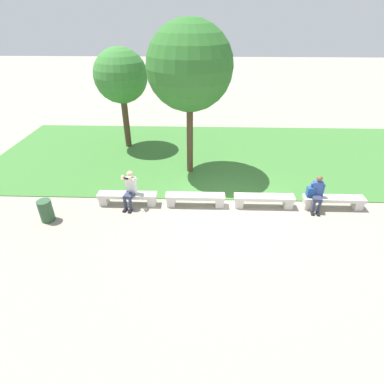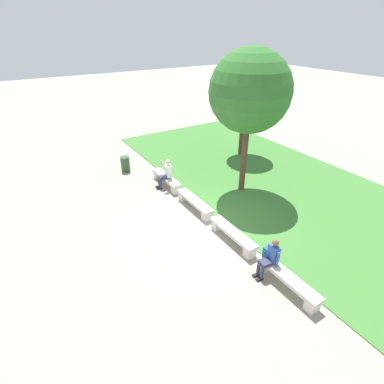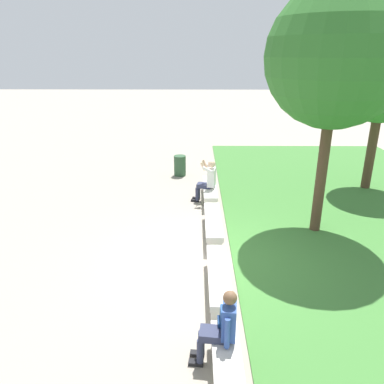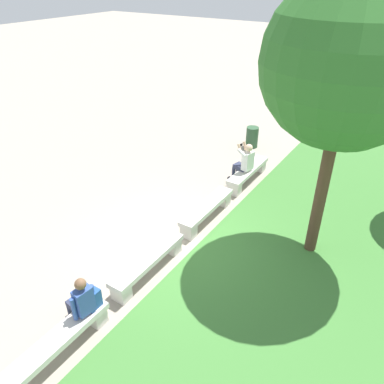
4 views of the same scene
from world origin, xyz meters
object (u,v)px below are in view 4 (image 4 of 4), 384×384
at_px(bench_main, 248,173).
at_px(tree_behind_wall, 348,64).
at_px(bench_far, 57,344).
at_px(backpack, 92,299).
at_px(person_photographer, 244,161).
at_px(trash_bin, 252,137).
at_px(bench_near, 207,209).
at_px(person_distant, 81,302).
at_px(bench_mid, 148,262).

height_order(bench_main, tree_behind_wall, tree_behind_wall).
distance_m(bench_far, backpack, 0.89).
relative_size(person_photographer, tree_behind_wall, 0.23).
distance_m(bench_main, trash_bin, 2.66).
bearing_deg(bench_near, trash_bin, -168.06).
distance_m(person_photographer, person_distant, 6.43).
relative_size(bench_main, person_photographer, 1.58).
bearing_deg(bench_mid, bench_far, 0.00).
height_order(person_photographer, backpack, person_photographer).
bearing_deg(bench_near, person_photographer, -178.08).
distance_m(person_photographer, tree_behind_wall, 4.85).
relative_size(bench_main, person_distant, 1.66).
bearing_deg(person_photographer, bench_main, 153.76).
bearing_deg(person_photographer, bench_mid, 0.93).
distance_m(bench_mid, person_distant, 1.79).
distance_m(bench_near, tree_behind_wall, 4.74).
xyz_separation_m(person_photographer, trash_bin, (-2.60, -0.95, -0.36)).
xyz_separation_m(bench_mid, person_distant, (1.75, -0.07, 0.37)).
bearing_deg(backpack, bench_near, -179.66).
distance_m(bench_near, person_distant, 4.18).
bearing_deg(person_distant, bench_mid, 177.85).
bearing_deg(person_photographer, bench_near, 1.92).
distance_m(bench_mid, trash_bin, 7.35).
distance_m(bench_mid, bench_far, 2.41).
xyz_separation_m(person_distant, backpack, (-0.17, 0.09, -0.05)).
bearing_deg(trash_bin, backpack, 6.78).
distance_m(bench_main, backpack, 6.42).
height_order(bench_main, bench_mid, same).
xyz_separation_m(person_distant, trash_bin, (-9.03, -0.96, -0.30)).
xyz_separation_m(bench_near, backpack, (3.99, 0.02, 0.32)).
xyz_separation_m(person_photographer, person_distant, (6.43, 0.01, -0.06)).
bearing_deg(bench_far, bench_main, 180.00).
bearing_deg(tree_behind_wall, person_distant, -31.43).
bearing_deg(backpack, tree_behind_wall, 148.42).
distance_m(bench_near, backpack, 4.01).
height_order(bench_near, trash_bin, trash_bin).
distance_m(bench_far, trash_bin, 9.75).
bearing_deg(person_photographer, trash_bin, -159.90).
height_order(bench_mid, trash_bin, trash_bin).
xyz_separation_m(bench_main, bench_near, (2.41, 0.00, 0.00)).
relative_size(bench_main, tree_behind_wall, 0.36).
bearing_deg(bench_main, bench_far, 0.00).
distance_m(bench_main, tree_behind_wall, 5.19).
bearing_deg(bench_near, backpack, 0.34).
height_order(person_distant, backpack, person_distant).
bearing_deg(person_photographer, bench_far, 0.61).
height_order(bench_near, person_distant, person_distant).
relative_size(bench_near, bench_far, 1.00).
xyz_separation_m(bench_near, bench_mid, (2.41, 0.00, 0.00)).
distance_m(bench_main, bench_mid, 4.83).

